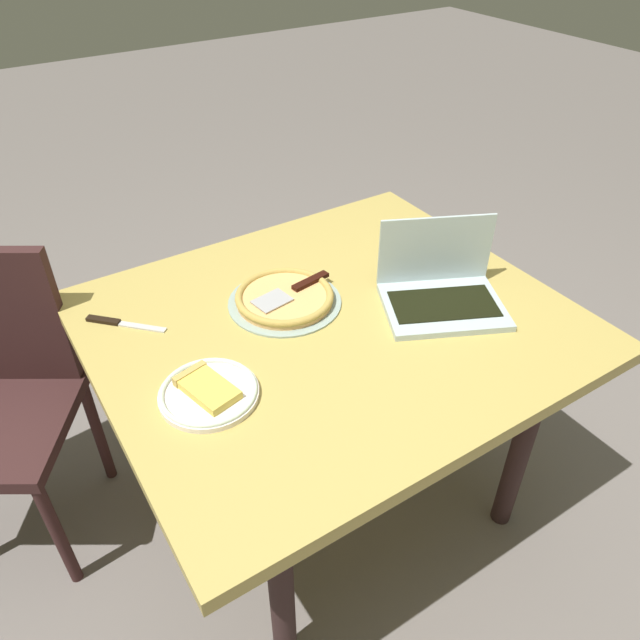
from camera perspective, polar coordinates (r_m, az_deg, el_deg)
ground_plane at (r=2.09m, az=0.89°, el=-15.42°), size 12.00×12.00×0.00m
dining_table at (r=1.64m, az=1.10°, el=-1.99°), size 1.21×1.05×0.71m
laptop at (r=1.66m, az=11.39°, el=2.91°), size 0.39×0.36×0.21m
pizza_plate at (r=1.39m, az=-10.55°, el=-6.69°), size 0.23×0.23×0.04m
pizza_tray at (r=1.64m, az=-3.36°, el=2.13°), size 0.31×0.31×0.04m
table_knife at (r=1.66m, az=-18.62°, el=-0.25°), size 0.17×0.17×0.01m
drink_cup at (r=1.90m, az=12.07°, el=7.48°), size 0.07×0.07×0.08m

